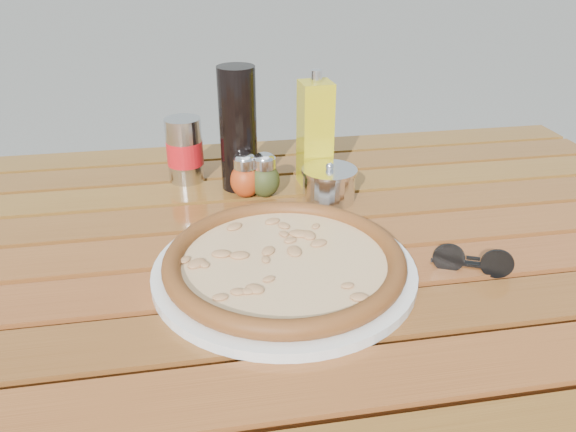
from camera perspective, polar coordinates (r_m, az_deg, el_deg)
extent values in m
cube|color=#391E0D|center=(1.60, 20.93, -5.96)|extent=(0.06, 0.06, 0.70)
cube|color=#371D0C|center=(0.89, 0.22, -5.19)|extent=(1.36, 0.86, 0.04)
cube|color=#5E2B10|center=(0.63, 5.29, -17.12)|extent=(1.40, 0.09, 0.03)
cube|color=#50280E|center=(0.70, 3.17, -11.48)|extent=(1.40, 0.09, 0.03)
cube|color=#5C2910|center=(0.78, 1.53, -6.93)|extent=(1.40, 0.09, 0.03)
cube|color=#5A2B0F|center=(0.87, 0.23, -3.24)|extent=(1.40, 0.09, 0.03)
cube|color=#532A0E|center=(0.96, -0.84, -0.21)|extent=(1.40, 0.09, 0.03)
cube|color=#56310F|center=(1.05, -1.72, 2.31)|extent=(1.40, 0.09, 0.03)
cube|color=#4E2A0D|center=(1.14, -2.46, 4.42)|extent=(1.40, 0.09, 0.03)
cube|color=#4F2E0E|center=(1.23, -3.10, 6.22)|extent=(1.40, 0.09, 0.03)
cylinder|color=silver|center=(0.77, -0.36, -5.48)|extent=(0.37, 0.37, 0.01)
cylinder|color=#FDE6B5|center=(0.77, -0.37, -4.73)|extent=(0.38, 0.38, 0.01)
torus|color=black|center=(0.76, -0.37, -4.41)|extent=(0.41, 0.41, 0.03)
ellipsoid|color=#BD4015|center=(0.99, -4.34, 3.63)|extent=(0.07, 0.07, 0.06)
cylinder|color=white|center=(0.98, -4.40, 5.40)|extent=(0.05, 0.05, 0.02)
ellipsoid|color=silver|center=(0.97, -4.42, 5.89)|extent=(0.05, 0.05, 0.02)
ellipsoid|color=#3D461C|center=(0.99, -2.40, 3.66)|extent=(0.07, 0.07, 0.06)
cylinder|color=white|center=(0.98, -2.44, 5.43)|extent=(0.05, 0.05, 0.02)
ellipsoid|color=silver|center=(0.97, -2.45, 5.92)|extent=(0.05, 0.05, 0.02)
cylinder|color=black|center=(1.00, -5.08, 8.77)|extent=(0.08, 0.08, 0.22)
cylinder|color=#BABABE|center=(1.06, -10.45, 6.62)|extent=(0.07, 0.07, 0.12)
cylinder|color=red|center=(1.06, -10.42, 6.37)|extent=(0.07, 0.07, 0.04)
cube|color=#B4A313|center=(1.02, 2.76, 8.28)|extent=(0.06, 0.06, 0.19)
cylinder|color=silver|center=(0.99, 2.90, 14.04)|extent=(0.02, 0.02, 0.02)
cylinder|color=silver|center=(0.98, 4.17, 3.05)|extent=(0.10, 0.10, 0.05)
cylinder|color=white|center=(0.96, 4.23, 4.62)|extent=(0.11, 0.11, 0.01)
sphere|color=silver|center=(0.96, 4.25, 5.06)|extent=(0.02, 0.02, 0.01)
cylinder|color=black|center=(0.81, 16.01, -4.12)|extent=(0.04, 0.02, 0.04)
cylinder|color=black|center=(0.82, 20.48, -4.58)|extent=(0.04, 0.02, 0.04)
cube|color=black|center=(0.81, 18.30, -4.11)|extent=(0.02, 0.01, 0.00)
cube|color=black|center=(0.83, 17.40, -4.68)|extent=(0.08, 0.04, 0.00)
cube|color=black|center=(0.84, 18.75, -4.61)|extent=(0.08, 0.04, 0.00)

